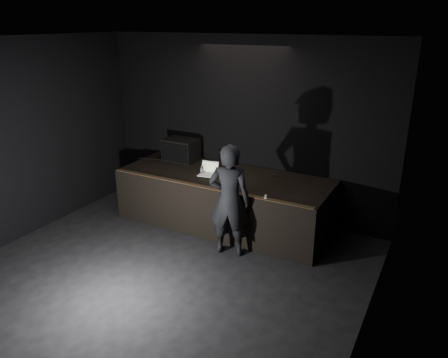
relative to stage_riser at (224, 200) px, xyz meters
name	(u,v)px	position (x,y,z in m)	size (l,w,h in m)	color
ground	(135,297)	(0.00, -2.73, -0.50)	(7.00, 7.00, 0.00)	black
room_walls	(124,163)	(0.00, -2.73, 1.52)	(6.10, 7.10, 3.52)	black
stage_riser	(224,200)	(0.00, 0.00, 0.00)	(4.00, 1.50, 1.00)	black
riser_lip	(205,187)	(0.00, -0.71, 0.51)	(3.92, 0.10, 0.01)	brown
stage_monitor	(181,150)	(-1.22, 0.38, 0.72)	(0.68, 0.51, 0.45)	black
cable	(158,159)	(-1.65, 0.18, 0.51)	(0.02, 0.02, 0.87)	black
laptop	(209,171)	(-0.28, -0.09, 0.56)	(0.37, 0.35, 0.23)	silver
beer_can	(202,170)	(-0.39, -0.15, 0.58)	(0.07, 0.07, 0.16)	silver
plastic_cup	(275,173)	(0.85, 0.40, 0.55)	(0.08, 0.08, 0.10)	white
wii_remote	(265,197)	(1.11, -0.65, 0.51)	(0.03, 0.14, 0.03)	white
person	(229,200)	(0.60, -0.95, 0.46)	(0.70, 0.46, 1.92)	black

